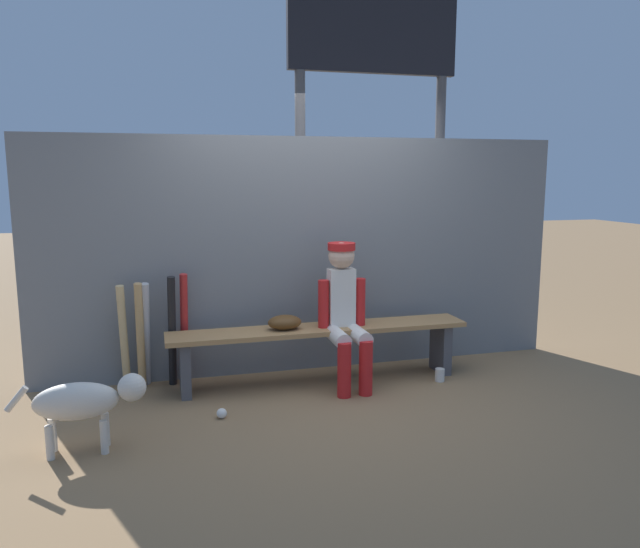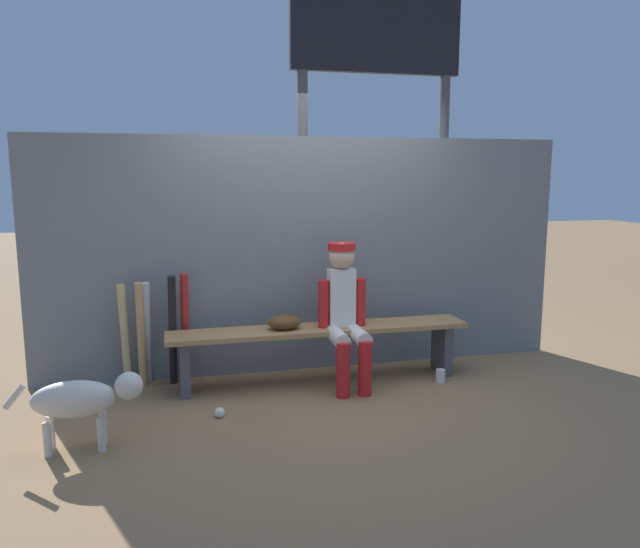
{
  "view_description": "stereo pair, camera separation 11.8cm",
  "coord_description": "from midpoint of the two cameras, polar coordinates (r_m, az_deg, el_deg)",
  "views": [
    {
      "loc": [
        -1.31,
        -4.8,
        1.76
      ],
      "look_at": [
        0.0,
        0.0,
        0.93
      ],
      "focal_mm": 34.35,
      "sensor_mm": 36.0,
      "label": 1
    },
    {
      "loc": [
        -1.2,
        -4.83,
        1.76
      ],
      "look_at": [
        0.0,
        0.0,
        0.93
      ],
      "focal_mm": 34.35,
      "sensor_mm": 36.0,
      "label": 2
    }
  ],
  "objects": [
    {
      "name": "cup_on_bench",
      "position": [
        5.15,
        1.13,
        -4.29
      ],
      "size": [
        0.08,
        0.08,
        0.11
      ],
      "primitive_type": "cylinder",
      "color": "red",
      "rests_on": "dugout_bench"
    },
    {
      "name": "bat_aluminum_silver",
      "position": [
        5.25,
        -15.21,
        -5.4
      ],
      "size": [
        0.09,
        0.25,
        0.89
      ],
      "primitive_type": "cylinder",
      "rotation": [
        0.2,
        0.0,
        0.13
      ],
      "color": "#B7B7BC",
      "rests_on": "ground_plane"
    },
    {
      "name": "bat_aluminum_red",
      "position": [
        5.25,
        -11.84,
        -4.98
      ],
      "size": [
        0.09,
        0.16,
        0.95
      ],
      "primitive_type": "cylinder",
      "rotation": [
        0.09,
        0.0,
        0.16
      ],
      "color": "#B22323",
      "rests_on": "ground_plane"
    },
    {
      "name": "ground_plane",
      "position": [
        5.28,
        0.65,
        -10.05
      ],
      "size": [
        30.0,
        30.0,
        0.0
      ],
      "primitive_type": "plane",
      "color": "olive"
    },
    {
      "name": "chainlink_fence",
      "position": [
        5.41,
        -0.39,
        1.72
      ],
      "size": [
        4.74,
        0.03,
        2.07
      ],
      "primitive_type": "cube",
      "color": "slate",
      "rests_on": "ground_plane"
    },
    {
      "name": "dugout_bench",
      "position": [
        5.17,
        0.66,
        -6.1
      ],
      "size": [
        2.53,
        0.36,
        0.48
      ],
      "color": "#AD7F4C",
      "rests_on": "ground_plane"
    },
    {
      "name": "baseball_glove",
      "position": [
        5.06,
        -2.67,
        -4.5
      ],
      "size": [
        0.28,
        0.2,
        0.12
      ],
      "primitive_type": "ellipsoid",
      "color": "#593819",
      "rests_on": "dugout_bench"
    },
    {
      "name": "player_seated",
      "position": [
        5.04,
        3.02,
        -3.27
      ],
      "size": [
        0.41,
        0.55,
        1.19
      ],
      "color": "silver",
      "rests_on": "ground_plane"
    },
    {
      "name": "dog",
      "position": [
        4.23,
        -20.46,
        -10.86
      ],
      "size": [
        0.84,
        0.2,
        0.49
      ],
      "color": "beige",
      "rests_on": "ground_plane"
    },
    {
      "name": "bat_wood_natural",
      "position": [
        5.24,
        -17.12,
        -5.58
      ],
      "size": [
        0.09,
        0.17,
        0.88
      ],
      "primitive_type": "cylinder",
      "rotation": [
        0.12,
        0.0,
        -0.16
      ],
      "color": "tan",
      "rests_on": "ground_plane"
    },
    {
      "name": "baseball",
      "position": [
        4.61,
        -8.6,
        -12.64
      ],
      "size": [
        0.07,
        0.07,
        0.07
      ],
      "primitive_type": "sphere",
      "color": "white",
      "rests_on": "ground_plane"
    },
    {
      "name": "cup_on_ground",
      "position": [
        5.38,
        11.77,
        -9.27
      ],
      "size": [
        0.08,
        0.08,
        0.11
      ],
      "primitive_type": "cylinder",
      "color": "silver",
      "rests_on": "ground_plane"
    },
    {
      "name": "bat_aluminum_black",
      "position": [
        5.21,
        -12.94,
        -5.17
      ],
      "size": [
        0.09,
        0.19,
        0.94
      ],
      "primitive_type": "cylinder",
      "rotation": [
        0.12,
        0.0,
        0.13
      ],
      "color": "black",
      "rests_on": "ground_plane"
    },
    {
      "name": "scoreboard",
      "position": [
        6.29,
        6.31,
        17.98
      ],
      "size": [
        1.98,
        0.27,
        3.89
      ],
      "color": "#3F3F42",
      "rests_on": "ground_plane"
    },
    {
      "name": "bat_wood_tan",
      "position": [
        5.21,
        -15.71,
        -5.52
      ],
      "size": [
        0.07,
        0.17,
        0.9
      ],
      "primitive_type": "cylinder",
      "rotation": [
        0.12,
        0.0,
        0.03
      ],
      "color": "tan",
      "rests_on": "ground_plane"
    }
  ]
}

